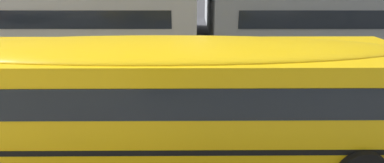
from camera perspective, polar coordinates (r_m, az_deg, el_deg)
ground_plane at (r=9.40m, az=-8.73°, el=-7.59°), size 400.00×400.00×0.00m
sidewalk_far at (r=15.94m, az=-5.22°, el=5.00°), size 120.00×3.00×0.01m
lane_centreline at (r=9.40m, az=-8.73°, el=-7.57°), size 110.00×0.16×0.01m
school_bus at (r=6.81m, az=-9.74°, el=-2.11°), size 13.91×3.29×3.11m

